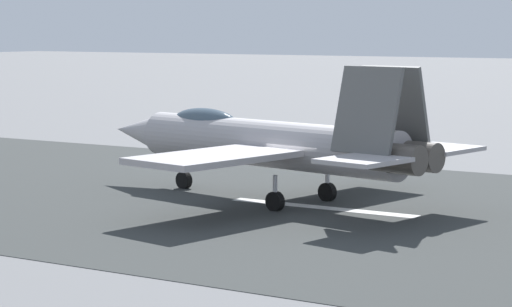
% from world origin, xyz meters
% --- Properties ---
extents(ground_plane, '(400.00, 400.00, 0.00)m').
position_xyz_m(ground_plane, '(0.00, 0.00, 0.00)').
color(ground_plane, slate).
extents(runway_strip, '(240.00, 26.00, 0.02)m').
position_xyz_m(runway_strip, '(-0.02, 0.00, 0.01)').
color(runway_strip, '#343837').
rests_on(runway_strip, ground).
extents(fighter_jet, '(17.77, 14.89, 5.62)m').
position_xyz_m(fighter_jet, '(1.85, -0.35, 2.42)').
color(fighter_jet, '#A4A0A4').
rests_on(fighter_jet, ground).
extents(marker_cone_mid, '(0.44, 0.44, 0.55)m').
position_xyz_m(marker_cone_mid, '(6.66, -12.14, 0.28)').
color(marker_cone_mid, orange).
rests_on(marker_cone_mid, ground).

